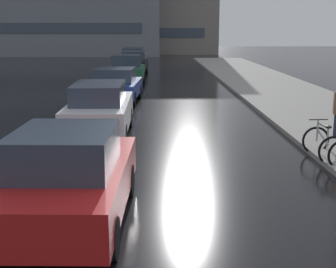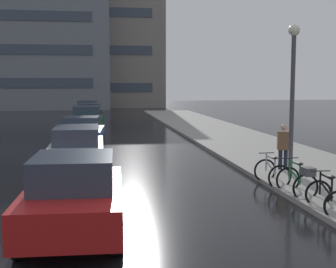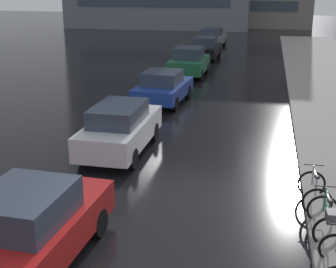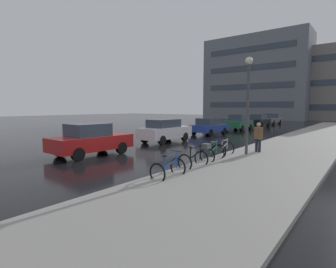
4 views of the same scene
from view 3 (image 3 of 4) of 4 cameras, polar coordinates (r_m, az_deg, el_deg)
The scene contains 8 objects.
bicycle_third at distance 10.90m, azimuth 18.90°, elevation -9.74°, with size 0.79×1.37×1.02m.
bicycle_farthest at distance 12.32m, azimuth 17.40°, elevation -6.71°, with size 0.79×1.16×0.95m.
car_red at distance 9.75m, azimuth -16.49°, elevation -10.85°, with size 2.11×4.24×1.67m.
car_white at distance 15.30m, azimuth -5.86°, elevation 0.75°, with size 1.81×4.29×1.65m.
car_blue at distance 21.36m, azimuth -0.64°, elevation 5.74°, with size 2.21×3.88×1.51m.
car_green at distance 27.57m, azimuth 2.57°, elevation 8.77°, with size 2.01×3.74×1.69m.
car_black at distance 33.57m, azimuth 4.57°, elevation 10.40°, with size 1.97×3.80×1.57m.
car_grey at distance 39.76m, azimuth 5.36°, elevation 11.62°, with size 2.20×4.19×1.56m.
Camera 3 is at (2.43, -7.28, 5.47)m, focal length 50.00 mm.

